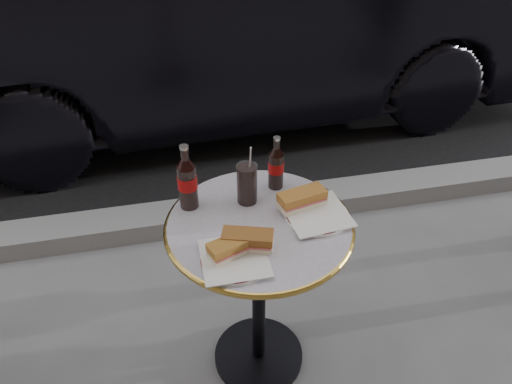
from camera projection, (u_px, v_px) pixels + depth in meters
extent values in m
plane|color=slate|center=(259.00, 357.00, 2.06)|extent=(80.00, 80.00, 0.00)
cube|color=black|center=(169.00, 3.00, 5.96)|extent=(40.00, 8.00, 0.00)
cube|color=gray|center=(223.00, 213.00, 2.73)|extent=(40.00, 0.20, 0.12)
cylinder|color=silver|center=(235.00, 260.00, 1.48)|extent=(0.24, 0.24, 0.01)
cylinder|color=white|center=(317.00, 215.00, 1.64)|extent=(0.23, 0.23, 0.01)
cube|color=#A96D2B|center=(232.00, 248.00, 1.47)|extent=(0.16, 0.11, 0.05)
cube|color=brown|center=(248.00, 241.00, 1.50)|extent=(0.17, 0.12, 0.05)
cube|color=#A8692A|center=(302.00, 200.00, 1.65)|extent=(0.17, 0.11, 0.06)
cylinder|color=black|center=(247.00, 184.00, 1.67)|extent=(0.09, 0.09, 0.15)
imported|color=black|center=(230.00, 16.00, 3.37)|extent=(1.73, 4.40, 1.42)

